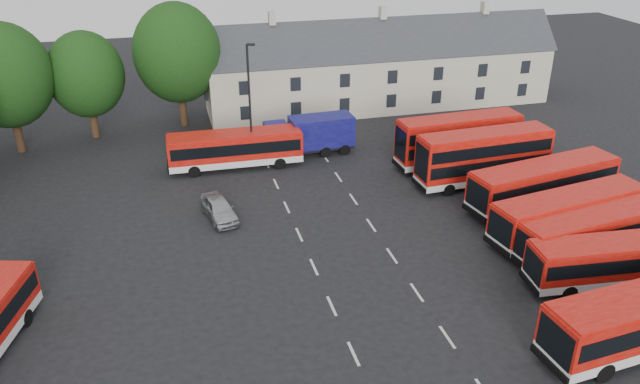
# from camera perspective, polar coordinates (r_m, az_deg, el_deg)

# --- Properties ---
(ground) EXTENTS (140.00, 140.00, 0.00)m
(ground) POSITION_cam_1_polar(r_m,az_deg,el_deg) (36.23, 0.22, -8.55)
(ground) COLOR black
(ground) RESTS_ON ground
(lane_markings) EXTENTS (5.15, 33.80, 0.01)m
(lane_markings) POSITION_cam_1_polar(r_m,az_deg,el_deg) (38.41, 3.08, -6.34)
(lane_markings) COLOR beige
(lane_markings) RESTS_ON ground
(terrace_houses) EXTENTS (35.70, 7.13, 10.06)m
(terrace_houses) POSITION_cam_1_polar(r_m,az_deg,el_deg) (64.81, 5.53, 11.13)
(terrace_houses) COLOR beige
(terrace_houses) RESTS_ON ground
(bus_row_b) EXTENTS (10.27, 3.22, 2.86)m
(bus_row_b) POSITION_cam_1_polar(r_m,az_deg,el_deg) (39.22, 25.47, -5.50)
(bus_row_b) COLOR silver
(bus_row_b) RESTS_ON ground
(bus_row_c) EXTENTS (10.66, 3.72, 2.95)m
(bus_row_c) POSITION_cam_1_polar(r_m,az_deg,el_deg) (41.60, 23.81, -3.22)
(bus_row_c) COLOR silver
(bus_row_c) RESTS_ON ground
(bus_row_d) EXTENTS (11.24, 4.21, 3.11)m
(bus_row_d) POSITION_cam_1_polar(r_m,az_deg,el_deg) (43.02, 21.82, -1.70)
(bus_row_d) COLOR silver
(bus_row_d) RESTS_ON ground
(bus_row_e) EXTENTS (11.75, 4.50, 3.25)m
(bus_row_e) POSITION_cam_1_polar(r_m,az_deg,el_deg) (46.61, 19.77, 0.94)
(bus_row_e) COLOR silver
(bus_row_e) RESTS_ON ground
(bus_dd_south) EXTENTS (10.46, 2.91, 4.25)m
(bus_dd_south) POSITION_cam_1_polar(r_m,az_deg,el_deg) (48.60, 14.75, 3.31)
(bus_dd_south) COLOR silver
(bus_dd_south) RESTS_ON ground
(bus_dd_north) EXTENTS (10.29, 2.86, 4.18)m
(bus_dd_north) POSITION_cam_1_polar(r_m,az_deg,el_deg) (51.56, 12.54, 4.84)
(bus_dd_north) COLOR silver
(bus_dd_north) RESTS_ON ground
(bus_north) EXTENTS (10.69, 2.70, 3.01)m
(bus_north) POSITION_cam_1_polar(r_m,az_deg,el_deg) (50.56, -7.76, 4.11)
(bus_north) COLOR silver
(bus_north) RESTS_ON ground
(box_truck) EXTENTS (7.55, 2.68, 3.26)m
(box_truck) POSITION_cam_1_polar(r_m,az_deg,el_deg) (52.74, -0.86, 5.34)
(box_truck) COLOR black
(box_truck) RESTS_ON ground
(silver_car) EXTENTS (2.62, 4.64, 1.49)m
(silver_car) POSITION_cam_1_polar(r_m,az_deg,el_deg) (43.29, -9.21, -1.52)
(silver_car) COLOR #B4B7BC
(silver_car) RESTS_ON ground
(lamppost) EXTENTS (0.69, 0.44, 10.05)m
(lamppost) POSITION_cam_1_polar(r_m,az_deg,el_deg) (49.45, -6.41, 8.07)
(lamppost) COLOR black
(lamppost) RESTS_ON ground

